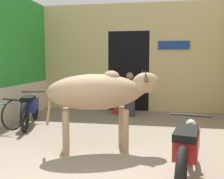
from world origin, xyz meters
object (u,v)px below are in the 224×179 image
object	(u,v)px
cow	(100,93)
shopkeeper_seated	(129,93)
plastic_stool	(117,106)
motorcycle_far	(30,107)
motorcycle_near	(187,148)

from	to	relation	value
cow	shopkeeper_seated	world-z (taller)	cow
plastic_stool	motorcycle_far	bearing A→B (deg)	-137.53
motorcycle_near	shopkeeper_seated	bearing A→B (deg)	106.66
cow	motorcycle_far	xyz separation A→B (m)	(-2.01, 1.37, -0.57)
shopkeeper_seated	plastic_stool	world-z (taller)	shopkeeper_seated
motorcycle_far	plastic_stool	size ratio (longest dim) A/B	4.37
cow	motorcycle_far	bearing A→B (deg)	145.72
cow	shopkeeper_seated	distance (m)	2.91
motorcycle_far	cow	bearing A→B (deg)	-34.28
motorcycle_near	plastic_stool	xyz separation A→B (m)	(-1.54, 4.02, -0.22)
cow	motorcycle_far	distance (m)	2.50
shopkeeper_seated	plastic_stool	bearing A→B (deg)	158.67
motorcycle_near	cow	bearing A→B (deg)	143.74
motorcycle_near	shopkeeper_seated	size ratio (longest dim) A/B	1.62
motorcycle_near	shopkeeper_seated	xyz separation A→B (m)	(-1.16, 3.87, 0.18)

